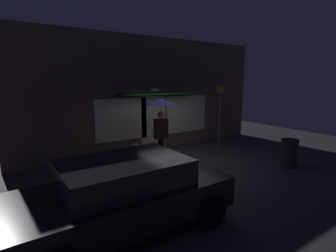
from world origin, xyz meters
The scene contains 7 objects.
ground_plane centered at (0.00, 0.00, 0.00)m, with size 18.00×18.00×0.00m, color #38353A.
building_facade centered at (0.00, 2.34, 2.23)m, with size 10.61×1.00×4.50m.
person_with_umbrella centered at (-0.57, 0.63, 1.70)m, with size 1.06×1.06×2.20m.
parked_car centered at (-3.24, -2.46, 0.70)m, with size 4.08×2.08×1.36m.
street_sign_post centered at (2.52, 0.98, 1.52)m, with size 0.40×0.07×2.70m.
sidewalk_bollard centered at (-1.11, 1.54, 0.24)m, with size 0.23×0.23×0.49m, color #9E998E.
trash_bin centered at (2.69, -2.09, 0.46)m, with size 0.55×0.55×0.91m.
Camera 1 is at (-4.94, -6.60, 2.78)m, focal length 26.75 mm.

